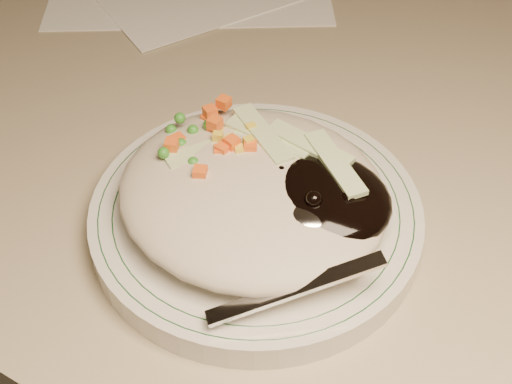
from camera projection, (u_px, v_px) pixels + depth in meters
The scene contains 4 objects.
desk at pixel (429, 296), 0.73m from camera, with size 1.40×0.70×0.74m.
plate at pixel (256, 217), 0.52m from camera, with size 0.24×0.24×0.02m, color silver.
plate_rim at pixel (256, 208), 0.51m from camera, with size 0.23×0.23×0.00m.
meal at pixel (261, 189), 0.50m from camera, with size 0.21×0.19×0.05m.
Camera 1 is at (0.07, 0.91, 1.13)m, focal length 50.00 mm.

